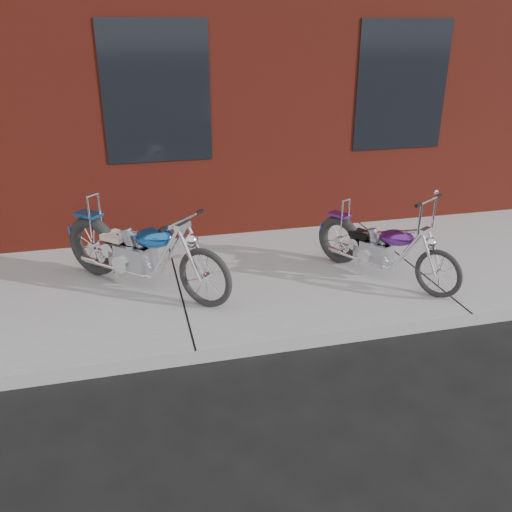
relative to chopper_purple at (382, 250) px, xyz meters
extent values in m
plane|color=black|center=(-2.44, -1.11, -0.51)|extent=(120.00, 120.00, 0.00)
cube|color=#959595|center=(-2.44, 0.39, -0.43)|extent=(22.00, 3.00, 0.15)
torus|color=black|center=(-0.27, 0.43, -0.04)|extent=(0.44, 0.61, 0.63)
torus|color=black|center=(0.46, -0.75, -0.07)|extent=(0.35, 0.52, 0.57)
cube|color=#8D96A3|center=(0.03, -0.05, -0.05)|extent=(0.39, 0.43, 0.26)
ellipsoid|color=#632288|center=(0.16, -0.26, 0.21)|extent=(0.45, 0.53, 0.27)
cube|color=black|center=(-0.09, 0.15, 0.13)|extent=(0.31, 0.32, 0.05)
cylinder|color=white|center=(0.40, -0.65, 0.16)|extent=(0.16, 0.24, 0.47)
cylinder|color=white|center=(0.34, -0.56, 0.74)|extent=(0.43, 0.28, 0.03)
cylinder|color=white|center=(-0.23, 0.37, 0.29)|extent=(0.03, 0.03, 0.42)
cylinder|color=white|center=(0.02, 0.17, -0.16)|extent=(0.45, 0.70, 0.04)
torus|color=black|center=(-3.28, 0.81, 0.02)|extent=(0.65, 0.64, 0.76)
torus|color=black|center=(-2.09, -0.34, -0.02)|extent=(0.55, 0.53, 0.69)
cube|color=#8D96A3|center=(-2.79, 0.34, 0.01)|extent=(0.51, 0.51, 0.32)
ellipsoid|color=blue|center=(-2.58, 0.13, 0.32)|extent=(0.61, 0.60, 0.32)
cube|color=beige|center=(-2.99, 0.53, 0.22)|extent=(0.39, 0.39, 0.06)
cylinder|color=white|center=(-2.18, -0.25, 0.26)|extent=(0.25, 0.24, 0.57)
cylinder|color=white|center=(-2.28, -0.16, 0.60)|extent=(0.43, 0.44, 0.03)
cylinder|color=white|center=(-3.22, 0.75, 0.42)|extent=(0.03, 0.03, 0.51)
cylinder|color=white|center=(-2.87, 0.59, -0.13)|extent=(0.72, 0.70, 0.05)
camera|label=1|loc=(-2.93, -5.51, 2.52)|focal=38.00mm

